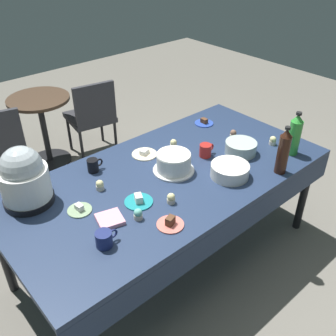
{
  "coord_description": "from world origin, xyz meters",
  "views": [
    {
      "loc": [
        -1.37,
        -1.56,
        2.17
      ],
      "look_at": [
        0.0,
        0.0,
        0.8
      ],
      "focal_mm": 40.69,
      "sensor_mm": 36.0,
      "label": 1
    }
  ],
  "objects_px": {
    "soda_bottle_cola": "(283,152)",
    "soda_bottle_lime_soda": "(295,135)",
    "potluck_table": "(168,182)",
    "coffee_mug_red": "(205,150)",
    "cupcake_vanilla": "(233,134)",
    "coffee_mug_navy": "(104,239)",
    "frosted_layer_cake": "(174,163)",
    "dessert_plate_sage": "(80,209)",
    "dessert_plate_cobalt": "(204,122)",
    "cupcake_lemon": "(173,144)",
    "glass_salad_bowl": "(241,148)",
    "cupcake_mint": "(100,185)",
    "cupcake_rose": "(138,214)",
    "dessert_plate_teal": "(139,201)",
    "coffee_mug_black": "(93,165)",
    "cupcake_cocoa": "(171,198)",
    "dessert_plate_cream": "(144,154)",
    "round_cafe_table": "(42,119)",
    "slow_cooker": "(24,178)",
    "maroon_chair_right": "(92,114)",
    "ceramic_snack_bowl": "(230,171)",
    "dessert_plate_coral": "(170,223)",
    "cupcake_berry": "(273,141)"
  },
  "relations": [
    {
      "from": "dessert_plate_cream",
      "to": "cupcake_vanilla",
      "type": "relative_size",
      "value": 2.69
    },
    {
      "from": "coffee_mug_red",
      "to": "maroon_chair_right",
      "type": "xyz_separation_m",
      "value": [
        0.03,
        1.62,
        -0.3
      ]
    },
    {
      "from": "frosted_layer_cake",
      "to": "coffee_mug_navy",
      "type": "relative_size",
      "value": 2.17
    },
    {
      "from": "glass_salad_bowl",
      "to": "round_cafe_table",
      "type": "relative_size",
      "value": 0.31
    },
    {
      "from": "coffee_mug_black",
      "to": "dessert_plate_coral",
      "type": "bearing_deg",
      "value": -87.81
    },
    {
      "from": "cupcake_rose",
      "to": "round_cafe_table",
      "type": "bearing_deg",
      "value": 79.88
    },
    {
      "from": "coffee_mug_red",
      "to": "cupcake_lemon",
      "type": "bearing_deg",
      "value": 111.56
    },
    {
      "from": "dessert_plate_cream",
      "to": "coffee_mug_navy",
      "type": "distance_m",
      "value": 0.92
    },
    {
      "from": "cupcake_mint",
      "to": "coffee_mug_navy",
      "type": "distance_m",
      "value": 0.5
    },
    {
      "from": "ceramic_snack_bowl",
      "to": "soda_bottle_cola",
      "type": "distance_m",
      "value": 0.37
    },
    {
      "from": "dessert_plate_cobalt",
      "to": "soda_bottle_cola",
      "type": "bearing_deg",
      "value": -99.07
    },
    {
      "from": "frosted_layer_cake",
      "to": "slow_cooker",
      "type": "xyz_separation_m",
      "value": [
        -0.87,
        0.32,
        0.11
      ]
    },
    {
      "from": "cupcake_lemon",
      "to": "cupcake_vanilla",
      "type": "bearing_deg",
      "value": -23.31
    },
    {
      "from": "ceramic_snack_bowl",
      "to": "coffee_mug_navy",
      "type": "distance_m",
      "value": 0.97
    },
    {
      "from": "glass_salad_bowl",
      "to": "cupcake_mint",
      "type": "distance_m",
      "value": 1.04
    },
    {
      "from": "dessert_plate_coral",
      "to": "cupcake_berry",
      "type": "relative_size",
      "value": 2.28
    },
    {
      "from": "cupcake_cocoa",
      "to": "glass_salad_bowl",
      "type": "bearing_deg",
      "value": 7.47
    },
    {
      "from": "dessert_plate_cobalt",
      "to": "cupcake_lemon",
      "type": "relative_size",
      "value": 2.28
    },
    {
      "from": "frosted_layer_cake",
      "to": "dessert_plate_teal",
      "type": "distance_m",
      "value": 0.4
    },
    {
      "from": "cupcake_rose",
      "to": "coffee_mug_navy",
      "type": "height_order",
      "value": "coffee_mug_navy"
    },
    {
      "from": "cupcake_vanilla",
      "to": "dessert_plate_sage",
      "type": "bearing_deg",
      "value": 179.54
    },
    {
      "from": "cupcake_cocoa",
      "to": "dessert_plate_cream",
      "type": "bearing_deg",
      "value": 67.42
    },
    {
      "from": "soda_bottle_cola",
      "to": "dessert_plate_cream",
      "type": "bearing_deg",
      "value": 125.18
    },
    {
      "from": "frosted_layer_cake",
      "to": "coffee_mug_red",
      "type": "bearing_deg",
      "value": -0.13
    },
    {
      "from": "cupcake_lemon",
      "to": "coffee_mug_red",
      "type": "height_order",
      "value": "coffee_mug_red"
    },
    {
      "from": "cupcake_lemon",
      "to": "soda_bottle_cola",
      "type": "bearing_deg",
      "value": -65.78
    },
    {
      "from": "cupcake_mint",
      "to": "soda_bottle_lime_soda",
      "type": "distance_m",
      "value": 1.39
    },
    {
      "from": "coffee_mug_red",
      "to": "coffee_mug_black",
      "type": "bearing_deg",
      "value": 153.34
    },
    {
      "from": "dessert_plate_teal",
      "to": "coffee_mug_black",
      "type": "bearing_deg",
      "value": 92.5
    },
    {
      "from": "dessert_plate_cobalt",
      "to": "coffee_mug_black",
      "type": "relative_size",
      "value": 1.34
    },
    {
      "from": "cupcake_vanilla",
      "to": "coffee_mug_navy",
      "type": "height_order",
      "value": "coffee_mug_navy"
    },
    {
      "from": "frosted_layer_cake",
      "to": "coffee_mug_navy",
      "type": "bearing_deg",
      "value": -159.02
    },
    {
      "from": "soda_bottle_cola",
      "to": "soda_bottle_lime_soda",
      "type": "distance_m",
      "value": 0.28
    },
    {
      "from": "potluck_table",
      "to": "slow_cooker",
      "type": "xyz_separation_m",
      "value": [
        -0.81,
        0.33,
        0.23
      ]
    },
    {
      "from": "dessert_plate_teal",
      "to": "coffee_mug_red",
      "type": "xyz_separation_m",
      "value": [
        0.68,
        0.11,
        0.03
      ]
    },
    {
      "from": "cupcake_rose",
      "to": "soda_bottle_lime_soda",
      "type": "height_order",
      "value": "soda_bottle_lime_soda"
    },
    {
      "from": "potluck_table",
      "to": "coffee_mug_red",
      "type": "height_order",
      "value": "coffee_mug_red"
    },
    {
      "from": "cupcake_mint",
      "to": "round_cafe_table",
      "type": "distance_m",
      "value": 1.76
    },
    {
      "from": "soda_bottle_cola",
      "to": "coffee_mug_navy",
      "type": "relative_size",
      "value": 2.62
    },
    {
      "from": "ceramic_snack_bowl",
      "to": "coffee_mug_black",
      "type": "xyz_separation_m",
      "value": [
        -0.64,
        0.64,
        0.0
      ]
    },
    {
      "from": "dessert_plate_teal",
      "to": "slow_cooker",
      "type": "bearing_deg",
      "value": 138.12
    },
    {
      "from": "potluck_table",
      "to": "slow_cooker",
      "type": "bearing_deg",
      "value": 158.02
    },
    {
      "from": "frosted_layer_cake",
      "to": "dessert_plate_sage",
      "type": "distance_m",
      "value": 0.69
    },
    {
      "from": "potluck_table",
      "to": "cupcake_lemon",
      "type": "relative_size",
      "value": 32.59
    },
    {
      "from": "slow_cooker",
      "to": "maroon_chair_right",
      "type": "distance_m",
      "value": 1.82
    },
    {
      "from": "round_cafe_table",
      "to": "cupcake_vanilla",
      "type": "bearing_deg",
      "value": -67.18
    },
    {
      "from": "soda_bottle_cola",
      "to": "cupcake_cocoa",
      "type": "bearing_deg",
      "value": 163.15
    },
    {
      "from": "dessert_plate_coral",
      "to": "dessert_plate_sage",
      "type": "xyz_separation_m",
      "value": [
        -0.31,
        0.44,
        -0.0
      ]
    },
    {
      "from": "ceramic_snack_bowl",
      "to": "slow_cooker",
      "type": "bearing_deg",
      "value": 151.1
    },
    {
      "from": "ceramic_snack_bowl",
      "to": "cupcake_lemon",
      "type": "relative_size",
      "value": 3.74
    }
  ]
}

